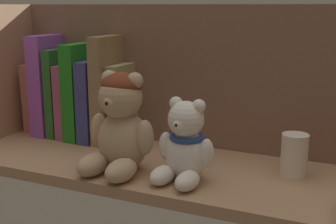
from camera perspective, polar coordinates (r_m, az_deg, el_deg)
The scene contains 13 objects.
shelf_board at distance 82.15cm, azimuth 0.67°, elevation -7.54°, with size 82.78×25.72×2.00cm, color #A87F5B.
shelf_back_panel at distance 90.48cm, azimuth 4.12°, elevation 3.79°, with size 85.18×1.20×30.60cm, color #7D5C4B.
book_0 at distance 108.21cm, azimuth -15.85°, elevation 1.92°, with size 3.37×9.55×15.52cm, color #BD6868.
book_1 at distance 105.17cm, azimuth -14.32°, elevation 3.51°, with size 3.60×13.75×22.08cm, color #9F4FC5.
book_2 at distance 103.43cm, azimuth -12.85°, elevation 2.63°, with size 2.07×13.17×19.22cm, color #2B632A.
book_3 at distance 102.28cm, azimuth -11.70°, elevation 1.65°, with size 1.99×13.37×16.03cm, color #A44A75.
book_4 at distance 100.12cm, azimuth -10.35°, elevation 2.79°, with size 3.20×14.47×20.59cm, color #217E1F.
book_5 at distance 98.52cm, azimuth -8.62°, elevation 1.69°, with size 2.93×14.64×17.21cm, color #3A3D86.
book_6 at distance 96.29cm, azimuth -7.00°, elevation 3.02°, with size 2.86×14.40×22.34cm, color #91764D.
book_7 at distance 95.25cm, azimuth -5.30°, elevation 1.19°, with size 2.68×11.52×16.58cm, color tan.
teddy_bear_larger at distance 77.69cm, azimuth -6.09°, elevation -1.64°, with size 12.85×13.13×17.51cm.
teddy_bear_smaller at distance 73.53cm, azimuth 2.16°, elevation -4.37°, with size 10.24×10.52×13.88cm.
pillar_candle at distance 78.80cm, azimuth 15.77°, elevation -5.34°, with size 4.50×4.50×7.45cm, color silver.
Camera 1 is at (30.66, -70.32, 30.38)cm, focal length 47.89 mm.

